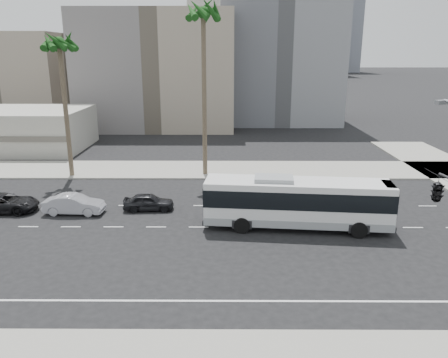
{
  "coord_description": "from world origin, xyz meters",
  "views": [
    {
      "loc": [
        -1.07,
        -28.54,
        11.77
      ],
      "look_at": [
        -1.25,
        4.0,
        2.37
      ],
      "focal_mm": 35.14,
      "sensor_mm": 36.0,
      "label": 1
    }
  ],
  "objects_px": {
    "car_c": "(4,203)",
    "traffic_signal": "(442,198)",
    "city_bus": "(297,201)",
    "palm_mid": "(59,46)",
    "car_b": "(74,204)",
    "palm_near": "(203,16)",
    "car_a": "(149,202)"
  },
  "relations": [
    {
      "from": "palm_mid",
      "to": "car_a",
      "type": "bearing_deg",
      "value": -45.87
    },
    {
      "from": "car_b",
      "to": "traffic_signal",
      "type": "height_order",
      "value": "traffic_signal"
    },
    {
      "from": "city_bus",
      "to": "car_c",
      "type": "relative_size",
      "value": 2.55
    },
    {
      "from": "palm_near",
      "to": "palm_mid",
      "type": "relative_size",
      "value": 1.2
    },
    {
      "from": "car_c",
      "to": "palm_near",
      "type": "height_order",
      "value": "palm_near"
    },
    {
      "from": "car_c",
      "to": "traffic_signal",
      "type": "distance_m",
      "value": 30.07
    },
    {
      "from": "city_bus",
      "to": "palm_near",
      "type": "distance_m",
      "value": 20.09
    },
    {
      "from": "palm_near",
      "to": "palm_mid",
      "type": "distance_m",
      "value": 13.4
    },
    {
      "from": "city_bus",
      "to": "palm_mid",
      "type": "bearing_deg",
      "value": 152.71
    },
    {
      "from": "car_b",
      "to": "palm_near",
      "type": "height_order",
      "value": "palm_near"
    },
    {
      "from": "city_bus",
      "to": "palm_near",
      "type": "relative_size",
      "value": 0.78
    },
    {
      "from": "city_bus",
      "to": "palm_mid",
      "type": "height_order",
      "value": "palm_mid"
    },
    {
      "from": "palm_mid",
      "to": "city_bus",
      "type": "bearing_deg",
      "value": -32.86
    },
    {
      "from": "city_bus",
      "to": "car_c",
      "type": "bearing_deg",
      "value": 177.68
    },
    {
      "from": "city_bus",
      "to": "traffic_signal",
      "type": "height_order",
      "value": "traffic_signal"
    },
    {
      "from": "car_b",
      "to": "car_c",
      "type": "distance_m",
      "value": 5.51
    },
    {
      "from": "palm_near",
      "to": "palm_mid",
      "type": "bearing_deg",
      "value": -177.36
    },
    {
      "from": "city_bus",
      "to": "traffic_signal",
      "type": "distance_m",
      "value": 11.73
    },
    {
      "from": "traffic_signal",
      "to": "palm_mid",
      "type": "height_order",
      "value": "palm_mid"
    },
    {
      "from": "car_a",
      "to": "palm_mid",
      "type": "height_order",
      "value": "palm_mid"
    },
    {
      "from": "palm_near",
      "to": "car_a",
      "type": "bearing_deg",
      "value": -111.16
    },
    {
      "from": "palm_mid",
      "to": "car_b",
      "type": "bearing_deg",
      "value": -70.21
    },
    {
      "from": "car_c",
      "to": "city_bus",
      "type": "bearing_deg",
      "value": -98.97
    },
    {
      "from": "car_b",
      "to": "traffic_signal",
      "type": "bearing_deg",
      "value": -118.92
    },
    {
      "from": "city_bus",
      "to": "traffic_signal",
      "type": "relative_size",
      "value": 1.93
    },
    {
      "from": "car_b",
      "to": "palm_near",
      "type": "relative_size",
      "value": 0.27
    },
    {
      "from": "city_bus",
      "to": "car_c",
      "type": "xyz_separation_m",
      "value": [
        -21.91,
        3.04,
        -1.21
      ]
    },
    {
      "from": "car_c",
      "to": "palm_mid",
      "type": "xyz_separation_m",
      "value": [
        1.78,
        9.97,
        11.67
      ]
    },
    {
      "from": "car_a",
      "to": "car_c",
      "type": "relative_size",
      "value": 0.76
    },
    {
      "from": "car_a",
      "to": "traffic_signal",
      "type": "xyz_separation_m",
      "value": [
        15.6,
        -13.61,
        4.91
      ]
    },
    {
      "from": "car_b",
      "to": "palm_mid",
      "type": "xyz_separation_m",
      "value": [
        -3.72,
        10.34,
        11.63
      ]
    },
    {
      "from": "car_c",
      "to": "palm_mid",
      "type": "relative_size",
      "value": 0.37
    }
  ]
}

